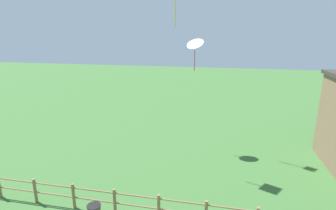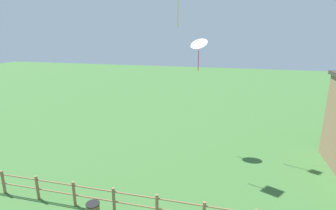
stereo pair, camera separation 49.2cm
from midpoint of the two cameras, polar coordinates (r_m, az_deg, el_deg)
The scene contains 2 objects.
wooden_fence at distance 12.46m, azimuth -1.21°, elevation -21.10°, with size 21.02×0.14×1.29m.
kite_white_delta at distance 18.21m, azimuth 7.54°, elevation 13.11°, with size 1.47×1.39×2.24m.
Camera 2 is at (2.93, -4.34, 8.14)m, focal length 28.00 mm.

